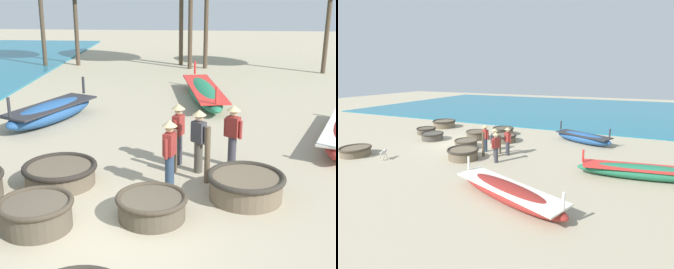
{
  "view_description": "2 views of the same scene",
  "coord_description": "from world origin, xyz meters",
  "views": [
    {
      "loc": [
        1.71,
        -7.8,
        4.7
      ],
      "look_at": [
        0.84,
        3.98,
        0.82
      ],
      "focal_mm": 50.0,
      "sensor_mm": 36.0,
      "label": 1
    },
    {
      "loc": [
        14.51,
        9.89,
        4.69
      ],
      "look_at": [
        0.74,
        3.69,
        1.13
      ],
      "focal_mm": 28.0,
      "sensor_mm": 36.0,
      "label": 2
    }
  ],
  "objects": [
    {
      "name": "coracle_center",
      "position": [
        -3.54,
        1.53,
        0.31
      ],
      "size": [
        1.65,
        1.65,
        0.57
      ],
      "color": "brown",
      "rests_on": "ground"
    },
    {
      "name": "ground_plane",
      "position": [
        0.0,
        0.0,
        0.0
      ],
      "size": [
        80.0,
        80.0,
        0.0
      ],
      "primitive_type": "plane",
      "color": "tan"
    },
    {
      "name": "long_boat_white_hull",
      "position": [
        6.23,
        6.24,
        0.34
      ],
      "size": [
        3.04,
        5.34,
        1.16
      ],
      "color": "maroon",
      "rests_on": "ground"
    },
    {
      "name": "coracle_far_right",
      "position": [
        -4.01,
        -4.44,
        0.34
      ],
      "size": [
        2.0,
        2.0,
        0.62
      ],
      "color": "brown",
      "rests_on": "ground"
    },
    {
      "name": "long_boat_blue_hull",
      "position": [
        1.81,
        11.07,
        0.34
      ],
      "size": [
        2.0,
        6.04,
        1.18
      ],
      "color": "#237551",
      "rests_on": "ground"
    },
    {
      "name": "mooring_post_shoreline",
      "position": [
        1.05,
        3.44,
        0.56
      ],
      "size": [
        0.14,
        0.14,
        1.13
      ],
      "primitive_type": "cylinder",
      "color": "brown",
      "rests_on": "ground"
    },
    {
      "name": "coracle_beside_post",
      "position": [
        -1.51,
        0.31,
        0.33
      ],
      "size": [
        1.52,
        1.52,
        0.6
      ],
      "color": "brown",
      "rests_on": "ground"
    },
    {
      "name": "long_boat_ochre_hull",
      "position": [
        -3.51,
        7.57,
        0.37
      ],
      "size": [
        2.7,
        4.18,
        1.28
      ],
      "color": "#285693",
      "rests_on": "ground"
    },
    {
      "name": "fisherman_standing_right",
      "position": [
        1.67,
        3.42,
        0.96
      ],
      "size": [
        0.43,
        0.39,
        1.67
      ],
      "color": "#4C473D",
      "rests_on": "ground"
    },
    {
      "name": "sea",
      "position": [
        -20.57,
        4.0,
        0.05
      ],
      "size": [
        28.0,
        52.0,
        0.1
      ],
      "primitive_type": "cube",
      "color": "teal",
      "rests_on": "ground"
    },
    {
      "name": "coracle_front_left",
      "position": [
        0.02,
        -2.43,
        0.29
      ],
      "size": [
        1.62,
        1.62,
        0.53
      ],
      "color": "#4C473F",
      "rests_on": "ground"
    },
    {
      "name": "coracle_front_right",
      "position": [
        -1.33,
        -4.15,
        0.26
      ],
      "size": [
        1.5,
        1.5,
        0.48
      ],
      "color": "brown",
      "rests_on": "ground"
    },
    {
      "name": "coracle_weathered",
      "position": [
        -1.66,
        2.43,
        0.28
      ],
      "size": [
        1.8,
        1.8,
        0.52
      ],
      "color": "brown",
      "rests_on": "ground"
    },
    {
      "name": "coracle_upturned",
      "position": [
        2.75,
        1.96,
        0.32
      ],
      "size": [
        1.77,
        1.77,
        0.59
      ],
      "color": "brown",
      "rests_on": "ground"
    },
    {
      "name": "coracle_nearest",
      "position": [
        4.78,
        -4.11,
        0.28
      ],
      "size": [
        1.76,
        1.76,
        0.51
      ],
      "color": "brown",
      "rests_on": "ground"
    },
    {
      "name": "mooring_post_mid_beach",
      "position": [
        1.88,
        2.78,
        0.71
      ],
      "size": [
        0.14,
        0.14,
        1.42
      ],
      "primitive_type": "cylinder",
      "color": "brown",
      "rests_on": "ground"
    },
    {
      "name": "fisherman_hauling",
      "position": [
        2.55,
        3.92,
        0.96
      ],
      "size": [
        0.47,
        0.36,
        1.67
      ],
      "color": "#383842",
      "rests_on": "ground"
    },
    {
      "name": "coracle_far_left",
      "position": [
        0.73,
        0.87,
        0.28
      ],
      "size": [
        1.51,
        1.51,
        0.52
      ],
      "color": "brown",
      "rests_on": "ground"
    },
    {
      "name": "fisherman_with_hat",
      "position": [
        0.99,
        2.44,
        0.96
      ],
      "size": [
        0.36,
        0.51,
        1.67
      ],
      "color": "#2D425B",
      "rests_on": "ground"
    },
    {
      "name": "dog",
      "position": [
        4.63,
        -2.02,
        0.37
      ],
      "size": [
        0.66,
        0.36,
        0.55
      ],
      "color": "beige",
      "rests_on": "ground"
    },
    {
      "name": "fisherman_by_coracle",
      "position": [
        1.12,
        3.97,
        0.96
      ],
      "size": [
        0.36,
        0.5,
        1.67
      ],
      "color": "#383842",
      "rests_on": "ground"
    }
  ]
}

